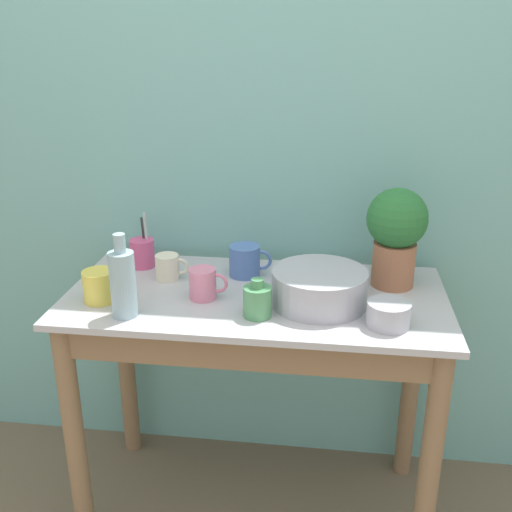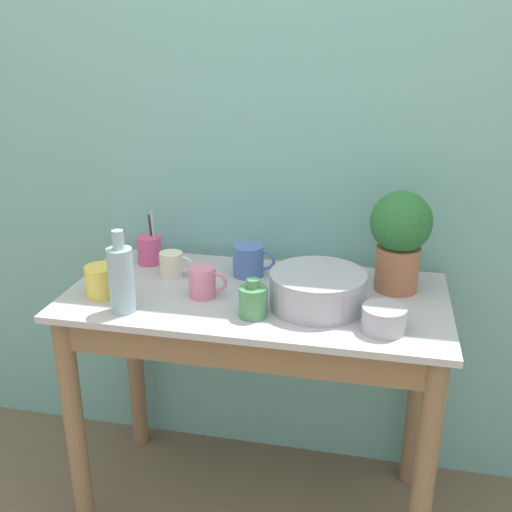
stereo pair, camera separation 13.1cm
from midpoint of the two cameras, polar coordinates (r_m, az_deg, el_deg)
The scene contains 12 objects.
wall_back at distance 1.99m, azimuth 3.97°, elevation 11.09°, with size 6.00×0.05×2.40m.
counter_table at distance 1.86m, azimuth 1.90°, elevation -9.03°, with size 1.13×0.56×0.79m.
potted_plant at distance 1.83m, azimuth 15.57°, elevation 1.91°, with size 0.18×0.18×0.31m.
bowl_wash_large at distance 1.71m, azimuth 8.08°, elevation -3.22°, with size 0.27×0.27×0.10m.
bottle_tall at distance 1.68m, azimuth -10.55°, elevation -2.12°, with size 0.07×0.07×0.24m.
bottle_short at distance 1.64m, azimuth 2.02°, elevation -4.32°, with size 0.08×0.08×0.11m.
mug_cream at distance 1.91m, azimuth -6.06°, elevation -0.83°, with size 0.11×0.07×0.08m.
mug_yellow at distance 1.80m, azimuth -12.44°, elevation -2.38°, with size 0.13×0.09×0.09m.
mug_blue at distance 1.91m, azimuth 1.28°, elevation -0.46°, with size 0.14×0.10×0.10m.
mug_pink at distance 1.76m, azimuth -2.94°, elevation -2.53°, with size 0.11×0.08×0.09m.
bowl_small_steel at distance 1.62m, azimuth 14.37°, elevation -5.87°, with size 0.12×0.12×0.07m.
utensil_cup at distance 2.03m, azimuth -8.30°, elevation 0.59°, with size 0.08×0.08×0.19m.
Camera 2 is at (0.34, -1.32, 1.54)m, focal length 42.00 mm.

